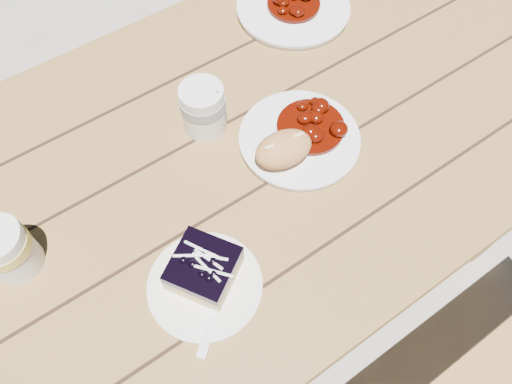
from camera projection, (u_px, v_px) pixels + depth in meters
ground at (197, 319)px, 1.55m from camera, size 60.00×60.00×0.00m
picnic_table at (168, 241)px, 1.04m from camera, size 2.00×1.55×0.75m
main_plate at (299, 140)px, 0.97m from camera, size 0.23×0.23×0.02m
goulash_stew at (311, 122)px, 0.95m from camera, size 0.13×0.13×0.04m
bread_roll at (283, 149)px, 0.91m from camera, size 0.12×0.09×0.06m
dessert_plate at (205, 286)px, 0.82m from camera, size 0.18×0.18×0.01m
blueberry_cake at (204, 268)px, 0.80m from camera, size 0.14×0.14×0.06m
fork_dessert at (212, 319)px, 0.79m from camera, size 0.14×0.12×0.00m
coffee_cup at (203, 109)px, 0.95m from camera, size 0.08×0.08×0.10m
second_plate at (293, 9)px, 1.15m from camera, size 0.26×0.26×0.02m
second_cup at (7, 250)px, 0.80m from camera, size 0.08×0.08×0.10m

